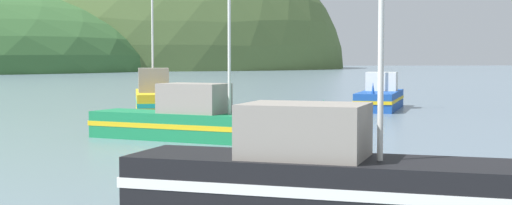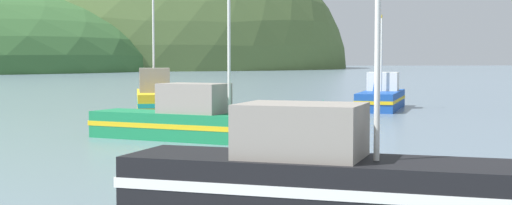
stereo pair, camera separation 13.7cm
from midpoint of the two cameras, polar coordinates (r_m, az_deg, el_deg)
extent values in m
ellipsoid|color=#516B38|center=(234.53, -10.99, 2.60)|extent=(146.20, 116.96, 96.11)
cube|color=black|center=(15.34, 9.68, -6.67)|extent=(10.63, 6.73, 1.21)
cube|color=white|center=(15.33, 9.68, -6.44)|extent=(10.74, 6.80, 0.22)
cube|color=gray|center=(15.50, 3.77, -2.16)|extent=(3.12, 2.82, 1.13)
cylinder|color=silver|center=(15.12, 9.60, 5.89)|extent=(0.12, 0.12, 5.47)
cube|color=gold|center=(43.51, -7.76, -0.03)|extent=(2.16, 7.99, 1.33)
cube|color=teal|center=(43.51, -7.76, 0.06)|extent=(2.18, 8.07, 0.24)
cone|color=gold|center=(47.11, -7.90, 1.47)|extent=(0.21, 0.21, 0.70)
cube|color=gray|center=(42.33, -7.73, 1.71)|extent=(1.72, 1.59, 1.38)
cylinder|color=silver|center=(43.39, -7.80, 4.71)|extent=(0.12, 0.12, 5.85)
cube|color=#197A47|center=(29.28, -3.43, -1.92)|extent=(9.72, 7.32, 1.09)
cube|color=gold|center=(29.27, -3.43, -1.81)|extent=(9.82, 7.39, 0.20)
cone|color=#197A47|center=(27.22, 5.33, -0.44)|extent=(0.28, 0.28, 0.70)
cube|color=gray|center=(29.55, -4.66, 0.33)|extent=(3.08, 2.83, 1.18)
cylinder|color=silver|center=(28.75, -1.95, 4.92)|extent=(0.12, 0.12, 5.86)
cube|color=#19479E|center=(48.01, 9.68, 0.17)|extent=(5.30, 8.17, 1.14)
cube|color=gold|center=(48.00, 9.68, 0.24)|extent=(5.36, 8.26, 0.21)
cone|color=#19479E|center=(44.34, 9.15, 1.10)|extent=(0.26, 0.26, 0.70)
cube|color=silver|center=(48.88, 9.82, 1.61)|extent=(2.37, 2.14, 1.21)
cylinder|color=silver|center=(47.82, 9.70, 3.63)|extent=(0.12, 0.12, 4.64)
cube|color=gold|center=(47.89, 9.73, 6.55)|extent=(0.17, 0.34, 0.20)
camera|label=1|loc=(0.07, -89.87, 0.01)|focal=52.03mm
camera|label=2|loc=(0.07, 90.13, -0.01)|focal=52.03mm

